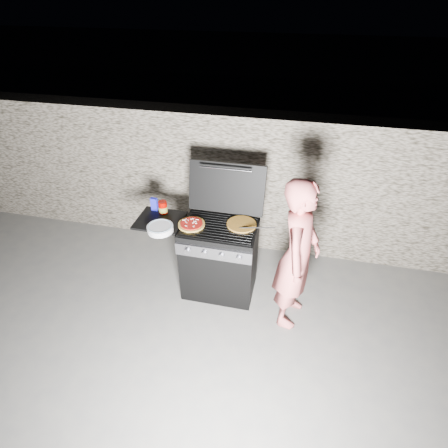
% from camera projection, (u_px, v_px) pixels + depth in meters
% --- Properties ---
extents(ground, '(50.00, 50.00, 0.00)m').
position_uv_depth(ground, '(220.00, 288.00, 4.21)').
color(ground, '#555554').
extents(stone_wall, '(8.00, 0.35, 1.80)m').
position_uv_depth(stone_wall, '(238.00, 181.00, 4.53)').
color(stone_wall, gray).
rests_on(stone_wall, ground).
extents(gas_grill, '(1.34, 0.79, 0.91)m').
position_uv_depth(gas_grill, '(198.00, 256.00, 4.00)').
color(gas_grill, black).
rests_on(gas_grill, ground).
extents(pizza_topped, '(0.35, 0.35, 0.03)m').
position_uv_depth(pizza_topped, '(192.00, 224.00, 3.70)').
color(pizza_topped, '#AD8946').
rests_on(pizza_topped, gas_grill).
extents(pizza_plain, '(0.38, 0.38, 0.02)m').
position_uv_depth(pizza_plain, '(242.00, 224.00, 3.71)').
color(pizza_plain, gold).
rests_on(pizza_plain, gas_grill).
extents(sauce_jar, '(0.12, 0.12, 0.15)m').
position_uv_depth(sauce_jar, '(163.00, 207.00, 3.88)').
color(sauce_jar, '#890500').
rests_on(sauce_jar, gas_grill).
extents(blue_carton, '(0.08, 0.05, 0.16)m').
position_uv_depth(blue_carton, '(154.00, 204.00, 3.92)').
color(blue_carton, '#191BB4').
rests_on(blue_carton, gas_grill).
extents(plate_stack, '(0.34, 0.34, 0.06)m').
position_uv_depth(plate_stack, '(160.00, 228.00, 3.62)').
color(plate_stack, silver).
rests_on(plate_stack, gas_grill).
extents(person, '(0.49, 0.67, 1.67)m').
position_uv_depth(person, '(297.00, 256.00, 3.41)').
color(person, '#D66362').
rests_on(person, ground).
extents(tongs, '(0.39, 0.02, 0.08)m').
position_uv_depth(tongs, '(256.00, 228.00, 3.60)').
color(tongs, black).
rests_on(tongs, gas_grill).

